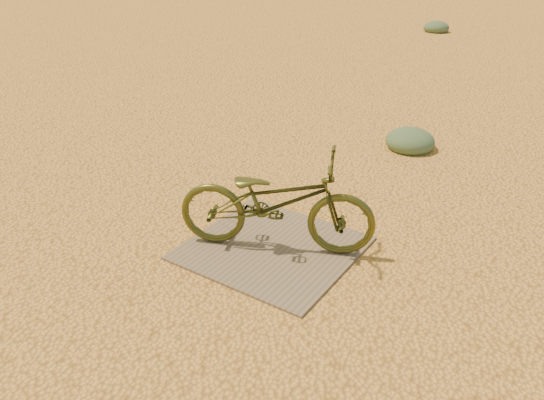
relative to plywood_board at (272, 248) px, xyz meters
The scene contains 5 objects.
ground 0.61m from the plywood_board, 74.41° to the right, with size 120.00×120.00×0.00m, color gold.
plywood_board is the anchor object (origin of this frame).
bicycle 0.45m from the plywood_board, 46.40° to the left, with size 0.59×1.68×0.88m, color #404518.
kale_a 2.97m from the plywood_board, 87.32° to the left, with size 0.62×0.62×0.34m, color #526A49.
kale_c 11.75m from the plywood_board, 101.50° to the left, with size 0.67×0.67×0.37m, color #526A49.
Camera 1 is at (2.03, -2.70, 2.53)m, focal length 35.00 mm.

